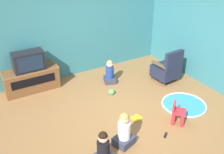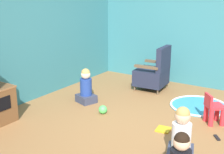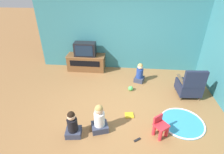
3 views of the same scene
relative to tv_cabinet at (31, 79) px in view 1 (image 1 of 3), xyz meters
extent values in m
plane|color=olive|center=(1.36, -2.03, -0.29)|extent=(30.00, 30.00, 0.00)
cube|color=teal|center=(1.15, 0.32, 1.06)|extent=(5.58, 0.12, 2.69)
cube|color=brown|center=(0.00, 0.00, -0.01)|extent=(1.26, 0.48, 0.55)
cube|color=#90603A|center=(0.00, 0.00, 0.25)|extent=(1.29, 0.49, 0.02)
cube|color=black|center=(0.00, -0.24, 0.05)|extent=(1.01, 0.01, 0.20)
cube|color=black|center=(0.00, -0.03, 0.49)|extent=(0.71, 0.34, 0.45)
cube|color=#142338|center=(0.00, -0.21, 0.49)|extent=(0.58, 0.02, 0.35)
cylinder|color=brown|center=(3.34, -0.99, -0.24)|extent=(0.04, 0.04, 0.10)
cylinder|color=brown|center=(2.85, -1.02, -0.24)|extent=(0.04, 0.04, 0.10)
cylinder|color=brown|center=(3.37, -1.47, -0.24)|extent=(0.04, 0.04, 0.10)
cylinder|color=brown|center=(2.88, -1.51, -0.24)|extent=(0.04, 0.04, 0.10)
cube|color=#1E2338|center=(3.11, -1.25, -0.03)|extent=(0.62, 0.61, 0.31)
cube|color=#1E2338|center=(3.13, -1.49, 0.36)|extent=(0.56, 0.14, 0.47)
cube|color=brown|center=(3.36, -1.23, 0.22)|extent=(0.10, 0.49, 0.05)
cube|color=brown|center=(2.85, -1.27, 0.22)|extent=(0.10, 0.49, 0.05)
cylinder|color=red|center=(2.14, -2.89, -0.14)|extent=(0.07, 0.07, 0.29)
cylinder|color=red|center=(2.28, -2.77, -0.14)|extent=(0.07, 0.07, 0.29)
cylinder|color=red|center=(2.03, -2.76, -0.14)|extent=(0.07, 0.07, 0.29)
cylinder|color=red|center=(2.17, -2.64, -0.14)|extent=(0.07, 0.07, 0.29)
cube|color=red|center=(2.16, -2.77, -0.02)|extent=(0.36, 0.36, 0.04)
cube|color=red|center=(2.09, -2.68, 0.08)|extent=(0.20, 0.18, 0.17)
cylinder|color=teal|center=(2.72, -2.36, -0.28)|extent=(0.99, 0.99, 0.01)
torus|color=silver|center=(2.72, -2.36, -0.28)|extent=(0.99, 0.99, 0.04)
cylinder|color=black|center=(0.37, -2.93, 0.00)|extent=(0.21, 0.21, 0.30)
sphere|color=#D8AD8C|center=(0.37, -2.93, 0.23)|extent=(0.17, 0.17, 0.17)
sphere|color=black|center=(0.37, -2.93, 0.25)|extent=(0.15, 0.15, 0.15)
cube|color=#33384C|center=(0.89, -2.74, -0.21)|extent=(0.42, 0.39, 0.15)
cylinder|color=silver|center=(0.89, -2.74, 0.02)|extent=(0.22, 0.22, 0.32)
sphere|color=#D8AD8C|center=(0.89, -2.74, 0.27)|extent=(0.18, 0.18, 0.18)
sphere|color=tan|center=(0.89, -2.74, 0.30)|extent=(0.17, 0.17, 0.17)
cube|color=#33384C|center=(1.81, -0.63, -0.22)|extent=(0.36, 0.38, 0.14)
cylinder|color=navy|center=(1.81, -0.63, 0.00)|extent=(0.21, 0.21, 0.29)
sphere|color=beige|center=(1.81, -0.63, 0.22)|extent=(0.17, 0.17, 0.17)
sphere|color=tan|center=(1.81, -0.63, 0.25)|extent=(0.15, 0.15, 0.15)
sphere|color=#4CCC59|center=(1.55, -1.17, -0.22)|extent=(0.14, 0.14, 0.14)
cube|color=gold|center=(1.52, -2.24, -0.28)|extent=(0.22, 0.21, 0.02)
cube|color=black|center=(1.69, -2.95, -0.28)|extent=(0.15, 0.12, 0.02)
camera|label=1|loc=(-1.12, -5.74, 2.99)|focal=42.00mm
camera|label=2|loc=(-2.27, -3.86, 1.66)|focal=50.00mm
camera|label=3|loc=(1.40, -5.40, 2.60)|focal=28.00mm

